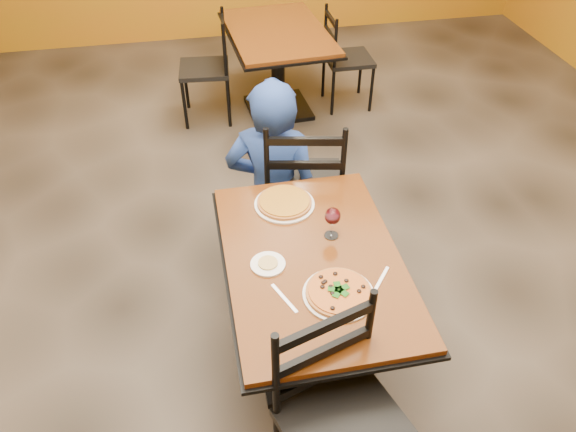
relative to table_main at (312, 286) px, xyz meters
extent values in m
cube|color=black|center=(0.00, 0.50, -0.56)|extent=(7.00, 8.00, 0.01)
cube|color=brown|center=(0.00, 0.00, 0.18)|extent=(0.80, 1.20, 0.03)
cube|color=black|center=(0.00, 0.00, 0.15)|extent=(0.83, 1.23, 0.02)
cylinder|color=black|center=(0.00, 0.00, -0.19)|extent=(0.12, 0.12, 0.66)
cube|color=black|center=(0.00, 0.00, -0.54)|extent=(0.55, 0.55, 0.04)
cube|color=brown|center=(0.32, 2.69, 0.18)|extent=(0.86, 1.23, 0.03)
cube|color=black|center=(0.32, 2.69, 0.15)|extent=(0.90, 1.26, 0.02)
cylinder|color=black|center=(0.32, 2.69, -0.19)|extent=(0.12, 0.12, 0.66)
cube|color=black|center=(0.32, 2.69, -0.54)|extent=(0.58, 0.58, 0.04)
imported|color=navy|center=(-0.02, 0.97, 0.03)|extent=(0.69, 0.56, 1.18)
cylinder|color=white|center=(0.05, -0.24, 0.20)|extent=(0.31, 0.31, 0.01)
cylinder|color=#9C3B0B|center=(0.05, -0.24, 0.21)|extent=(0.28, 0.28, 0.02)
cylinder|color=white|center=(-0.06, 0.41, 0.20)|extent=(0.31, 0.31, 0.01)
cylinder|color=gold|center=(-0.06, 0.41, 0.21)|extent=(0.28, 0.28, 0.02)
cylinder|color=white|center=(-0.21, 0.00, 0.20)|extent=(0.16, 0.16, 0.01)
cylinder|color=tan|center=(-0.21, 0.00, 0.21)|extent=(0.09, 0.09, 0.01)
cube|color=silver|center=(-0.18, -0.22, 0.20)|extent=(0.09, 0.18, 0.00)
cube|color=silver|center=(0.25, -0.21, 0.20)|extent=(0.14, 0.17, 0.00)
camera|label=1|loc=(-0.46, -1.76, 1.99)|focal=34.50mm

